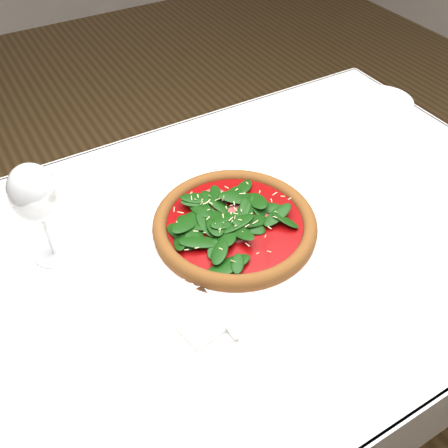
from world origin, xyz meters
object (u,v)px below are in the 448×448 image
plate (235,230)px  pizza (235,222)px  napkin (218,314)px  wine_glass (34,195)px

plate → pizza: bearing=-26.6°
pizza → napkin: 0.19m
plate → wine_glass: size_ratio=1.77×
pizza → wine_glass: bearing=159.1°
wine_glass → plate: bearing=-20.9°
plate → pizza: pizza is taller
plate → napkin: bearing=-129.3°
plate → wine_glass: bearing=159.1°
napkin → plate: bearing=50.7°
plate → napkin: 0.19m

